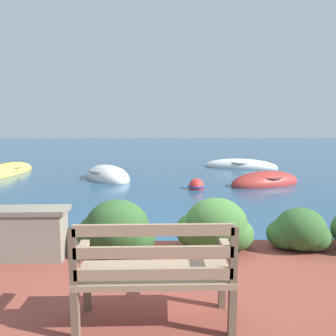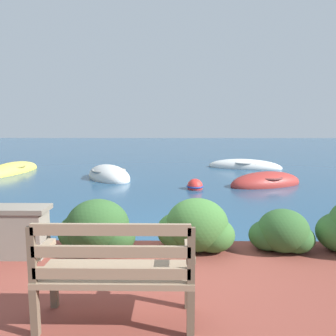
{
  "view_description": "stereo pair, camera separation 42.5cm",
  "coord_description": "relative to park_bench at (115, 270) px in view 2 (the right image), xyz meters",
  "views": [
    {
      "loc": [
        0.04,
        -4.54,
        1.89
      ],
      "look_at": [
        0.32,
        5.97,
        0.48
      ],
      "focal_mm": 35.0,
      "sensor_mm": 36.0,
      "label": 1
    },
    {
      "loc": [
        0.46,
        -4.55,
        1.89
      ],
      "look_at": [
        0.32,
        5.97,
        0.48
      ],
      "focal_mm": 35.0,
      "sensor_mm": 36.0,
      "label": 2
    }
  ],
  "objects": [
    {
      "name": "ground_plane",
      "position": [
        0.01,
        2.0,
        -0.7
      ],
      "size": [
        80.0,
        80.0,
        0.0
      ],
      "color": "navy"
    },
    {
      "name": "park_bench",
      "position": [
        0.0,
        0.0,
        0.0
      ],
      "size": [
        1.3,
        0.48,
        0.93
      ],
      "rotation": [
        0.0,
        0.0,
        -0.14
      ],
      "color": "brown",
      "rests_on": "patio_terrace"
    },
    {
      "name": "hedge_clump_left",
      "position": [
        -1.88,
        1.74,
        -0.25
      ],
      "size": [
        0.78,
        0.56,
        0.53
      ],
      "color": "#2D5628",
      "rests_on": "patio_terrace"
    },
    {
      "name": "hedge_clump_centre",
      "position": [
        -0.52,
        1.58,
        -0.18
      ],
      "size": [
        1.04,
        0.75,
        0.71
      ],
      "color": "#284C23",
      "rests_on": "patio_terrace"
    },
    {
      "name": "hedge_clump_right",
      "position": [
        0.78,
        1.66,
        -0.18
      ],
      "size": [
        1.04,
        0.75,
        0.7
      ],
      "color": "#38662D",
      "rests_on": "patio_terrace"
    },
    {
      "name": "hedge_clump_far_right",
      "position": [
        1.92,
        1.63,
        -0.24
      ],
      "size": [
        0.84,
        0.6,
        0.57
      ],
      "color": "#2D5628",
      "rests_on": "patio_terrace"
    },
    {
      "name": "rowboat_nearest",
      "position": [
        3.37,
        7.49,
        -0.64
      ],
      "size": [
        2.68,
        1.88,
        0.76
      ],
      "rotation": [
        0.0,
        0.0,
        0.4
      ],
      "color": "#9E2D28",
      "rests_on": "ground_plane"
    },
    {
      "name": "rowboat_mid",
      "position": [
        -1.75,
        8.66,
        -0.63
      ],
      "size": [
        2.28,
        2.59,
        0.86
      ],
      "rotation": [
        0.0,
        0.0,
        2.17
      ],
      "color": "silver",
      "rests_on": "ground_plane"
    },
    {
      "name": "rowboat_far",
      "position": [
        -5.78,
        9.99,
        -0.64
      ],
      "size": [
        1.35,
        3.3,
        0.72
      ],
      "rotation": [
        0.0,
        0.0,
        1.45
      ],
      "color": "#DBC64C",
      "rests_on": "ground_plane"
    },
    {
      "name": "rowboat_outer",
      "position": [
        3.58,
        11.51,
        -0.64
      ],
      "size": [
        3.3,
        2.02,
        0.69
      ],
      "rotation": [
        0.0,
        0.0,
        5.95
      ],
      "color": "silver",
      "rests_on": "ground_plane"
    },
    {
      "name": "mooring_buoy",
      "position": [
        1.13,
        6.88,
        -0.62
      ],
      "size": [
        0.5,
        0.5,
        0.46
      ],
      "color": "red",
      "rests_on": "ground_plane"
    }
  ]
}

